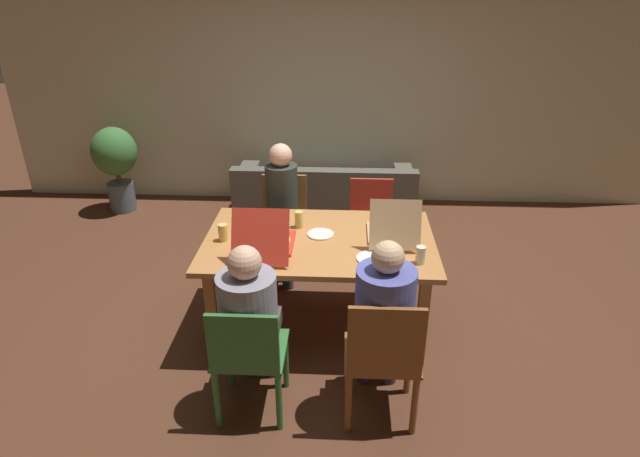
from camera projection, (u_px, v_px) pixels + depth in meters
The scene contains 20 objects.
ground_plane at pixel (319, 325), 4.26m from camera, with size 20.00×20.00×0.00m, color #522F1E.
back_wall at pixel (331, 82), 6.09m from camera, with size 7.74×0.12×2.86m, color beige.
dining_table at pixel (319, 250), 3.96m from camera, with size 1.71×1.08×0.78m.
chair_0 at pixel (284, 220), 4.92m from camera, with size 0.44×0.43×0.89m.
person_0 at pixel (281, 203), 4.69m from camera, with size 0.29×0.52×1.25m.
chair_1 at pixel (248, 355), 3.18m from camera, with size 0.44×0.43×0.85m.
person_1 at pixel (250, 313), 3.21m from camera, with size 0.36×0.54×1.18m.
chair_2 at pixel (383, 357), 3.12m from camera, with size 0.46×0.41×0.93m.
person_2 at pixel (384, 314), 3.15m from camera, with size 0.35×0.51×1.23m.
chair_3 at pixel (371, 224), 4.89m from camera, with size 0.42×0.39×0.87m.
pizza_box_0 at pixel (266, 241), 3.77m from camera, with size 0.39×0.56×0.37m.
pizza_box_1 at pixel (392, 231), 3.91m from camera, with size 0.36×0.48×0.37m.
plate_0 at pixel (372, 258), 3.64m from camera, with size 0.22×0.22×0.01m.
plate_1 at pixel (247, 217), 4.25m from camera, with size 0.22×0.22×0.03m.
plate_2 at pixel (320, 234), 3.98m from camera, with size 0.20×0.20×0.01m.
drinking_glass_0 at pixel (223, 233), 3.87m from camera, with size 0.07×0.07×0.13m, color #E6C664.
drinking_glass_1 at pixel (299, 219), 4.07m from camera, with size 0.07×0.07×0.13m, color #DBC95C.
drinking_glass_2 at pixel (421, 255), 3.56m from camera, with size 0.07×0.07×0.13m, color silver.
couch at pixel (325, 199), 5.96m from camera, with size 1.99×0.80×0.71m.
potted_plant at pixel (116, 160), 6.06m from camera, with size 0.51×0.51×1.01m.
Camera 1 is at (0.18, -3.48, 2.56)m, focal length 29.52 mm.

